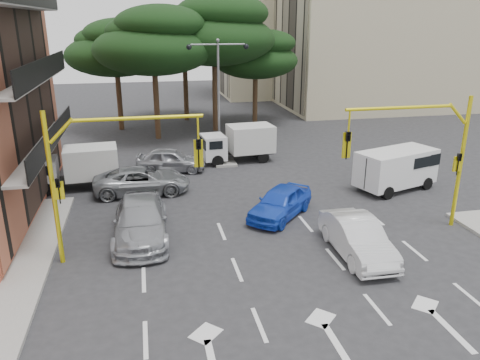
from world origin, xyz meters
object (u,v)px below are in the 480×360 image
at_px(signal_mast_left, 101,165).
at_px(car_silver_wagon, 140,220).
at_px(car_white_hatch, 357,238).
at_px(box_truck_a, 76,168).
at_px(car_blue_compact, 280,202).
at_px(car_silver_cross_a, 142,180).
at_px(signal_mast_right, 427,146).
at_px(van_white, 396,170).
at_px(car_silver_cross_b, 171,160).
at_px(box_truck_b, 238,144).
at_px(street_lamp_center, 218,77).

height_order(signal_mast_left, car_silver_wagon, signal_mast_left).
relative_size(signal_mast_left, car_silver_wagon, 1.06).
relative_size(car_white_hatch, box_truck_a, 0.98).
relative_size(car_blue_compact, car_silver_cross_a, 0.84).
bearing_deg(car_white_hatch, car_blue_compact, 114.12).
bearing_deg(car_white_hatch, signal_mast_left, 170.44).
height_order(signal_mast_right, van_white, signal_mast_right).
distance_m(car_white_hatch, box_truck_a, 16.06).
relative_size(car_white_hatch, car_blue_compact, 1.07).
relative_size(car_blue_compact, car_silver_cross_b, 1.00).
bearing_deg(box_truck_b, car_silver_cross_a, 122.55).
xyz_separation_m(street_lamp_center, box_truck_a, (-9.00, -5.13, -4.25)).
height_order(car_white_hatch, car_silver_cross_b, car_white_hatch).
height_order(signal_mast_right, street_lamp_center, street_lamp_center).
distance_m(signal_mast_right, car_blue_compact, 7.04).
height_order(van_white, box_truck_a, box_truck_a).
relative_size(street_lamp_center, car_white_hatch, 1.67).
height_order(car_silver_wagon, box_truck_b, box_truck_b).
xyz_separation_m(car_silver_wagon, box_truck_a, (-3.47, 7.27, 0.36)).
height_order(signal_mast_left, car_white_hatch, signal_mast_left).
xyz_separation_m(signal_mast_right, signal_mast_left, (-13.61, 0.00, 0.00)).
bearing_deg(box_truck_a, signal_mast_left, -170.61).
distance_m(car_silver_wagon, box_truck_a, 8.06).
height_order(signal_mast_left, van_white, signal_mast_left).
bearing_deg(box_truck_b, van_white, -139.15).
bearing_deg(car_silver_wagon, van_white, 15.11).
distance_m(car_white_hatch, car_silver_wagon, 9.17).
bearing_deg(street_lamp_center, car_white_hatch, -79.38).
bearing_deg(car_silver_wagon, signal_mast_right, -6.19).
height_order(car_blue_compact, box_truck_b, box_truck_b).
bearing_deg(car_silver_cross_b, street_lamp_center, -38.88).
xyz_separation_m(signal_mast_left, car_blue_compact, (7.88, 2.61, -3.15)).
relative_size(signal_mast_left, car_white_hatch, 1.29).
relative_size(car_white_hatch, car_silver_cross_b, 1.08).
height_order(street_lamp_center, car_silver_wagon, street_lamp_center).
xyz_separation_m(signal_mast_left, box_truck_b, (7.80, 12.30, -2.68)).
bearing_deg(signal_mast_left, van_white, 18.34).
distance_m(car_silver_cross_b, box_truck_b, 4.79).
bearing_deg(car_blue_compact, signal_mast_left, -118.74).
relative_size(car_silver_cross_a, box_truck_a, 1.08).
distance_m(car_blue_compact, box_truck_a, 11.87).
bearing_deg(car_silver_cross_b, car_silver_wagon, 179.61).
relative_size(signal_mast_left, street_lamp_center, 0.77).
bearing_deg(car_silver_wagon, signal_mast_left, -127.07).
bearing_deg(car_white_hatch, car_silver_wagon, 159.03).
relative_size(car_blue_compact, box_truck_b, 0.89).
bearing_deg(box_truck_a, car_blue_compact, -126.37).
relative_size(signal_mast_left, box_truck_a, 1.26).
distance_m(signal_mast_left, car_silver_wagon, 3.69).
bearing_deg(car_white_hatch, signal_mast_right, 26.38).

